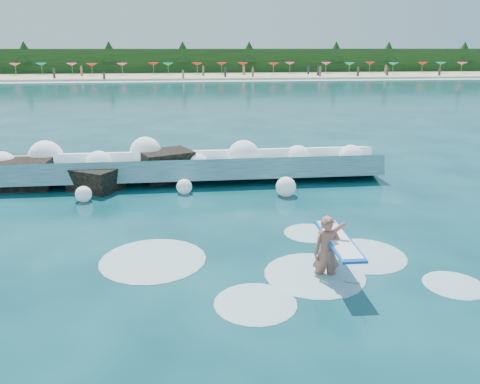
{
  "coord_description": "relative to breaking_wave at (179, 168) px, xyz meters",
  "views": [
    {
      "loc": [
        -0.05,
        -11.22,
        5.34
      ],
      "look_at": [
        1.5,
        2.0,
        1.2
      ],
      "focal_mm": 35.0,
      "sensor_mm": 36.0,
      "label": 1
    }
  ],
  "objects": [
    {
      "name": "beach_umbrellas",
      "position": [
        0.64,
        72.09,
        1.74
      ],
      "size": [
        111.76,
        6.73,
        0.5
      ],
      "color": "red",
      "rests_on": "ground"
    },
    {
      "name": "wet_band",
      "position": [
        0.39,
        59.07,
        -0.47
      ],
      "size": [
        140.0,
        5.0,
        0.08
      ],
      "primitive_type": "cube",
      "color": "silver",
      "rests_on": "ground"
    },
    {
      "name": "treeline",
      "position": [
        0.39,
        80.07,
        1.99
      ],
      "size": [
        140.0,
        4.0,
        5.0
      ],
      "primitive_type": "cube",
      "color": "black",
      "rests_on": "ground"
    },
    {
      "name": "rock_cluster",
      "position": [
        -3.59,
        -0.3,
        -0.06
      ],
      "size": [
        8.16,
        3.42,
        1.42
      ],
      "color": "black",
      "rests_on": "ground"
    },
    {
      "name": "surf_foam",
      "position": [
        2.3,
        -8.46,
        -0.51
      ],
      "size": [
        9.24,
        5.5,
        0.14
      ],
      "color": "silver",
      "rests_on": "ground"
    },
    {
      "name": "wave_spray",
      "position": [
        -0.71,
        -0.0,
        0.36
      ],
      "size": [
        15.43,
        4.34,
        1.78
      ],
      "color": "white",
      "rests_on": "ground"
    },
    {
      "name": "beach",
      "position": [
        0.39,
        70.07,
        -0.31
      ],
      "size": [
        140.0,
        20.0,
        0.4
      ],
      "primitive_type": "cube",
      "color": "tan",
      "rests_on": "ground"
    },
    {
      "name": "ground",
      "position": [
        0.39,
        -7.93,
        -0.51
      ],
      "size": [
        200.0,
        200.0,
        0.0
      ],
      "primitive_type": "plane",
      "color": "#062A37",
      "rests_on": "ground"
    },
    {
      "name": "breaking_wave",
      "position": [
        0.0,
        0.0,
        0.0
      ],
      "size": [
        16.81,
        2.67,
        1.45
      ],
      "color": "#336880",
      "rests_on": "ground"
    },
    {
      "name": "surfer_with_board",
      "position": [
        3.67,
        -9.19,
        0.18
      ],
      "size": [
        0.96,
        2.98,
        1.85
      ],
      "color": "#AB5F4F",
      "rests_on": "ground"
    },
    {
      "name": "beachgoers",
      "position": [
        6.42,
        65.55,
        0.56
      ],
      "size": [
        108.3,
        13.56,
        1.92
      ],
      "color": "#3F332D",
      "rests_on": "ground"
    }
  ]
}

